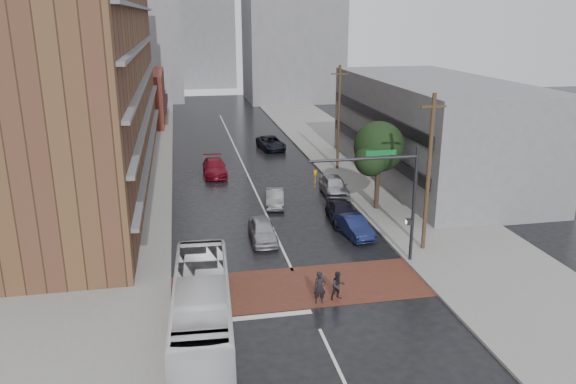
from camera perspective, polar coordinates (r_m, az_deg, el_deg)
ground at (r=31.05m, az=1.41°, el=-10.01°), size 160.00×160.00×0.00m
crosswalk at (r=31.47m, az=1.21°, el=-9.58°), size 14.00×5.00×0.02m
sidewalk_west at (r=54.08m, az=-16.45°, el=1.46°), size 9.00×90.00×0.15m
sidewalk_east at (r=56.58m, az=7.38°, el=2.73°), size 9.00×90.00×0.15m
apartment_block at (r=51.51m, az=-20.79°, el=16.03°), size 10.00×44.00×28.00m
storefront_west at (r=81.82m, az=-15.33°, el=9.25°), size 8.00×16.00×7.00m
building_east at (r=52.92m, az=14.45°, el=6.22°), size 11.00×26.00×9.00m
distant_tower_west at (r=105.20m, az=-16.16°, el=17.73°), size 18.00×16.00×32.00m
distant_tower_center at (r=122.05m, az=-8.54°, el=16.19°), size 12.00×10.00×24.00m
street_tree at (r=42.63m, az=9.22°, el=4.24°), size 4.20×4.10×6.90m
signal_mast at (r=33.10m, az=10.47°, el=0.33°), size 6.50×0.30×7.20m
utility_pole_near at (r=35.46m, az=14.09°, el=1.92°), size 1.60×0.26×10.00m
utility_pole_far at (r=53.78m, az=5.17°, el=7.56°), size 1.60×0.26×10.00m
transit_bus at (r=26.51m, az=-8.74°, el=-11.62°), size 3.11×11.07×3.05m
pedestrian_a at (r=29.48m, az=3.25°, el=-9.70°), size 0.68×0.48×1.76m
pedestrian_b at (r=29.96m, az=5.11°, el=-9.46°), size 0.86×0.72×1.58m
car_travel_a at (r=37.29m, az=-2.60°, el=-3.95°), size 1.77×4.26×1.44m
car_travel_b at (r=44.08m, az=-1.35°, el=-0.62°), size 1.95×4.07×1.29m
car_travel_c at (r=53.13m, az=-7.47°, el=2.52°), size 2.14×5.19×1.50m
suv_travel at (r=63.05m, az=-1.74°, el=5.00°), size 2.99×5.45×1.45m
car_parked_near at (r=38.39m, az=6.71°, el=-3.47°), size 1.95×4.29×1.37m
car_parked_mid at (r=40.89m, az=5.54°, el=-2.10°), size 2.22×4.83×1.37m
car_parked_far at (r=46.79m, az=4.71°, el=0.64°), size 2.16×4.91×1.64m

